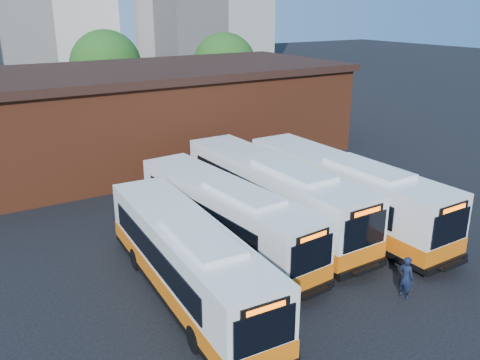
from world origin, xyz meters
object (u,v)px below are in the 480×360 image
bus_mideast (273,197)px  bus_east (343,194)px  bus_midwest (225,218)px  transit_worker (406,277)px  bus_west (188,262)px

bus_mideast → bus_east: (3.15, -1.55, -0.01)m
bus_midwest → bus_east: (6.29, -0.77, 0.13)m
bus_mideast → transit_worker: bearing=-87.5°
transit_worker → bus_west: bearing=51.3°
bus_mideast → transit_worker: bus_mideast is taller
bus_west → transit_worker: size_ratio=6.86×
bus_west → bus_east: size_ratio=0.91×
bus_mideast → transit_worker: 7.98m
bus_midwest → bus_east: bearing=-11.3°
bus_midwest → bus_east: size_ratio=0.92×
bus_midwest → transit_worker: 8.05m
bus_west → transit_worker: bearing=-29.1°
bus_east → transit_worker: size_ratio=7.52×
bus_midwest → transit_worker: bearing=-67.4°
bus_east → bus_midwest: bearing=172.1°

